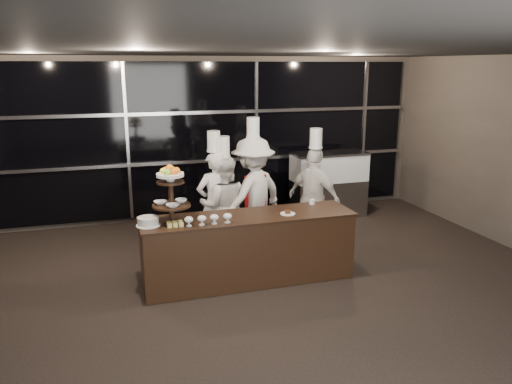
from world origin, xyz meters
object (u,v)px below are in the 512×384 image
object	(u,v)px
layer_cake	(148,222)
display_case	(329,181)
chef_d	(314,197)
chef_a	(215,202)
chef_c	(253,194)
buffet_counter	(248,248)
chef_b	(224,205)
display_stand	(171,190)

from	to	relation	value
layer_cake	display_case	world-z (taller)	display_case
display_case	chef_d	xyz separation A→B (m)	(-0.96, -1.51, 0.14)
chef_a	chef_d	bearing A→B (deg)	-6.15
layer_cake	chef_c	xyz separation A→B (m)	(1.70, 1.15, -0.07)
buffet_counter	chef_d	size ratio (longest dim) A/B	1.49
layer_cake	chef_d	distance (m)	2.82
chef_b	chef_d	world-z (taller)	chef_d
layer_cake	chef_c	world-z (taller)	chef_c
display_stand	chef_c	distance (m)	1.83
buffet_counter	chef_c	xyz separation A→B (m)	(0.40, 1.10, 0.44)
display_stand	display_case	bearing A→B (deg)	36.24
chef_d	display_case	bearing A→B (deg)	57.44
display_case	chef_d	size ratio (longest dim) A/B	0.74
chef_a	display_stand	bearing A→B (deg)	-126.13
display_case	buffet_counter	bearing A→B (deg)	-133.59
display_case	chef_c	distance (m)	2.34
chef_a	layer_cake	bearing A→B (deg)	-133.89
display_stand	chef_c	size ratio (longest dim) A/B	0.36
chef_d	layer_cake	bearing A→B (deg)	-159.89
buffet_counter	display_case	world-z (taller)	display_case
chef_b	chef_c	size ratio (longest dim) A/B	0.87
display_case	chef_b	bearing A→B (deg)	-150.29
display_stand	chef_a	distance (m)	1.44
buffet_counter	chef_d	distance (m)	1.67
chef_b	chef_d	bearing A→B (deg)	-5.99
display_case	display_stand	bearing A→B (deg)	-143.76
buffet_counter	chef_a	xyz separation A→B (m)	(-0.21, 1.09, 0.37)
display_stand	display_case	world-z (taller)	display_stand
buffet_counter	layer_cake	size ratio (longest dim) A/B	9.47
chef_a	chef_b	size ratio (longest dim) A/B	1.04
chef_a	chef_b	world-z (taller)	chef_a
chef_c	chef_d	xyz separation A→B (m)	(0.95, -0.18, -0.08)
layer_cake	chef_a	size ratio (longest dim) A/B	0.16
buffet_counter	display_case	xyz separation A→B (m)	(2.31, 2.43, 0.22)
layer_cake	chef_a	distance (m)	1.58
chef_c	chef_d	size ratio (longest dim) A/B	1.09
chef_d	display_stand	bearing A→B (deg)	-158.61
chef_a	chef_b	distance (m)	0.15
layer_cake	chef_a	bearing A→B (deg)	46.11
chef_a	chef_d	world-z (taller)	same
chef_a	buffet_counter	bearing A→B (deg)	-79.24
display_stand	chef_b	distance (m)	1.52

